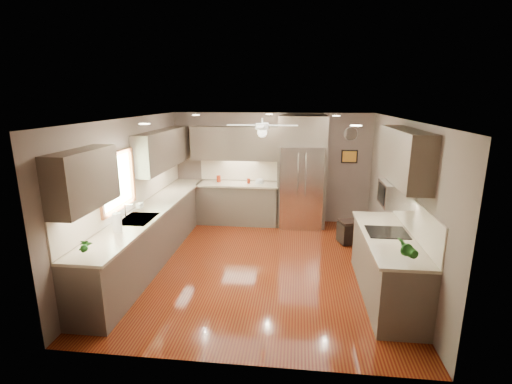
% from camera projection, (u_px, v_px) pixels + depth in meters
% --- Properties ---
extents(floor, '(5.00, 5.00, 0.00)m').
position_uv_depth(floor, '(260.00, 265.00, 6.45)').
color(floor, '#4A1109').
rests_on(floor, ground).
extents(ceiling, '(5.00, 5.00, 0.00)m').
position_uv_depth(ceiling, '(260.00, 119.00, 5.83)').
color(ceiling, white).
rests_on(ceiling, ground).
extents(wall_back, '(4.50, 0.00, 4.50)m').
position_uv_depth(wall_back, '(271.00, 168.00, 8.55)').
color(wall_back, '#66564D').
rests_on(wall_back, ground).
extents(wall_front, '(4.50, 0.00, 4.50)m').
position_uv_depth(wall_front, '(235.00, 259.00, 3.73)').
color(wall_front, '#66564D').
rests_on(wall_front, ground).
extents(wall_left, '(0.00, 5.00, 5.00)m').
position_uv_depth(wall_left, '(131.00, 192.00, 6.39)').
color(wall_left, '#66564D').
rests_on(wall_left, ground).
extents(wall_right, '(0.00, 5.00, 5.00)m').
position_uv_depth(wall_right, '(401.00, 200.00, 5.90)').
color(wall_right, '#66564D').
rests_on(wall_right, ground).
extents(canister_a, '(0.11, 0.11, 0.15)m').
position_uv_depth(canister_a, '(219.00, 179.00, 8.49)').
color(canister_a, maroon).
rests_on(canister_a, back_run).
extents(canister_d, '(0.07, 0.07, 0.11)m').
position_uv_depth(canister_d, '(249.00, 181.00, 8.36)').
color(canister_d, maroon).
rests_on(canister_d, back_run).
extents(soap_bottle, '(0.09, 0.09, 0.18)m').
position_uv_depth(soap_bottle, '(140.00, 205.00, 6.38)').
color(soap_bottle, white).
rests_on(soap_bottle, left_run).
extents(potted_plant_left, '(0.18, 0.15, 0.29)m').
position_uv_depth(potted_plant_left, '(84.00, 246.00, 4.49)').
color(potted_plant_left, '#1B5317').
rests_on(potted_plant_left, left_run).
extents(potted_plant_right, '(0.24, 0.22, 0.36)m').
position_uv_depth(potted_plant_right, '(407.00, 248.00, 4.33)').
color(potted_plant_right, '#1B5317').
rests_on(potted_plant_right, right_run).
extents(bowl, '(0.27, 0.27, 0.05)m').
position_uv_depth(bowl, '(259.00, 183.00, 8.32)').
color(bowl, beige).
rests_on(bowl, back_run).
extents(left_run, '(0.65, 4.70, 1.45)m').
position_uv_depth(left_run, '(153.00, 231.00, 6.69)').
color(left_run, brown).
rests_on(left_run, ground).
extents(back_run, '(1.85, 0.65, 1.45)m').
position_uv_depth(back_run, '(239.00, 202.00, 8.53)').
color(back_run, brown).
rests_on(back_run, ground).
extents(uppers, '(4.50, 4.70, 0.95)m').
position_uv_depth(uppers, '(224.00, 152.00, 6.75)').
color(uppers, brown).
rests_on(uppers, wall_left).
extents(window, '(0.05, 1.12, 0.92)m').
position_uv_depth(window, '(117.00, 181.00, 5.83)').
color(window, '#BFF2B2').
rests_on(window, wall_left).
extents(sink, '(0.50, 0.70, 0.32)m').
position_uv_depth(sink, '(138.00, 221.00, 5.96)').
color(sink, silver).
rests_on(sink, left_run).
extents(refrigerator, '(1.06, 0.75, 2.45)m').
position_uv_depth(refrigerator, '(302.00, 174.00, 8.16)').
color(refrigerator, silver).
rests_on(refrigerator, ground).
extents(right_run, '(0.70, 2.20, 1.45)m').
position_uv_depth(right_run, '(387.00, 265.00, 5.35)').
color(right_run, brown).
rests_on(right_run, ground).
extents(microwave, '(0.43, 0.55, 0.34)m').
position_uv_depth(microwave, '(396.00, 194.00, 5.33)').
color(microwave, silver).
rests_on(microwave, wall_right).
extents(ceiling_fan, '(1.18, 1.18, 0.32)m').
position_uv_depth(ceiling_fan, '(262.00, 128.00, 6.16)').
color(ceiling_fan, white).
rests_on(ceiling_fan, ceiling).
extents(recessed_lights, '(2.84, 3.14, 0.01)m').
position_uv_depth(recessed_lights, '(260.00, 118.00, 6.22)').
color(recessed_lights, white).
rests_on(recessed_lights, ceiling).
extents(wall_clock, '(0.30, 0.03, 0.30)m').
position_uv_depth(wall_clock, '(351.00, 134.00, 8.14)').
color(wall_clock, white).
rests_on(wall_clock, wall_back).
extents(framed_print, '(0.36, 0.03, 0.30)m').
position_uv_depth(framed_print, '(349.00, 156.00, 8.26)').
color(framed_print, black).
rests_on(framed_print, wall_back).
extents(stool, '(0.45, 0.45, 0.45)m').
position_uv_depth(stool, '(348.00, 232.00, 7.34)').
color(stool, black).
rests_on(stool, ground).
extents(paper_towel, '(0.12, 0.12, 0.31)m').
position_uv_depth(paper_towel, '(117.00, 223.00, 5.32)').
color(paper_towel, white).
rests_on(paper_towel, left_run).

